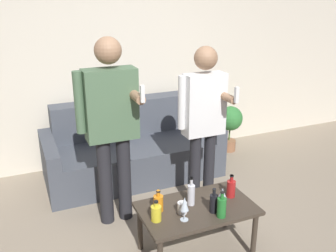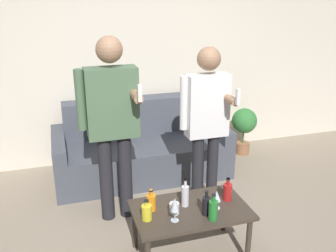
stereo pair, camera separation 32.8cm
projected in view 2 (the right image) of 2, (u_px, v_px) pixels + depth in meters
wall_back at (132, 53)px, 4.56m from camera, size 8.00×0.06×2.70m
couch at (140, 148)px, 4.46m from camera, size 1.99×0.92×0.85m
coffee_table at (190, 214)px, 2.99m from camera, size 0.92×0.55×0.44m
bottle_orange at (213, 210)px, 2.80m from camera, size 0.07×0.07×0.22m
bottle_green at (147, 212)px, 2.81m from camera, size 0.08×0.08×0.17m
bottle_dark at (206, 205)px, 2.87m from camera, size 0.06×0.06×0.20m
bottle_yellow at (185, 195)px, 2.98m from camera, size 0.06×0.06×0.24m
bottle_red at (151, 202)px, 2.93m from camera, size 0.08×0.08×0.18m
bottle_clear at (228, 191)px, 3.07m from camera, size 0.07×0.07×0.20m
wine_glass_near at (175, 205)px, 2.77m from camera, size 0.07×0.07×0.19m
wine_glass_far at (217, 197)px, 2.94m from camera, size 0.07×0.07×0.16m
cup_on_table at (174, 208)px, 2.89m from camera, size 0.08×0.08×0.09m
person_standing_left at (112, 118)px, 3.31m from camera, size 0.53×0.45×1.72m
person_standing_right at (206, 118)px, 3.48m from camera, size 0.46×0.41×1.61m
potted_plant at (244, 124)px, 4.92m from camera, size 0.33×0.33×0.63m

